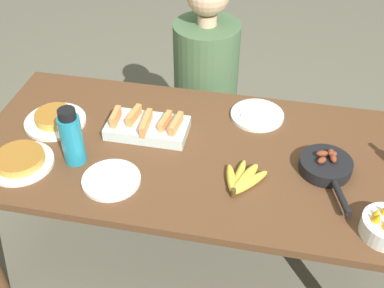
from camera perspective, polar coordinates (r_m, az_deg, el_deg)
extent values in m
plane|color=#666051|center=(2.48, 0.00, -13.19)|extent=(14.00, 14.00, 0.00)
cube|color=brown|center=(1.97, 0.00, -1.06)|extent=(1.79, 0.87, 0.03)
cylinder|color=brown|center=(2.71, -15.89, 0.74)|extent=(0.07, 0.07, 0.68)
cylinder|color=brown|center=(2.52, 20.79, -4.12)|extent=(0.07, 0.07, 0.68)
ellipsoid|color=gold|center=(1.81, 6.85, -4.56)|extent=(0.15, 0.17, 0.04)
ellipsoid|color=gold|center=(1.82, 6.30, -4.11)|extent=(0.11, 0.19, 0.04)
ellipsoid|color=gold|center=(1.83, 5.56, -3.93)|extent=(0.05, 0.20, 0.03)
ellipsoid|color=gold|center=(1.82, 4.67, -4.18)|extent=(0.07, 0.17, 0.03)
cylinder|color=#4C3819|center=(1.76, 4.91, -5.80)|extent=(0.02, 0.02, 0.04)
cube|color=silver|center=(2.04, -5.29, 1.89)|extent=(0.34, 0.18, 0.05)
cube|color=#ED8E4C|center=(2.04, -9.03, 3.15)|extent=(0.03, 0.10, 0.05)
cube|color=#ED8E4C|center=(2.04, -6.88, 3.34)|extent=(0.04, 0.11, 0.05)
cube|color=#ED8E4C|center=(1.99, -5.45, 2.51)|extent=(0.03, 0.14, 0.05)
cube|color=#ED8E4C|center=(2.00, -3.19, 2.69)|extent=(0.04, 0.11, 0.04)
cube|color=#ED8E4C|center=(1.98, -1.88, 2.37)|extent=(0.04, 0.13, 0.05)
cylinder|color=black|center=(1.94, 15.42, -2.94)|extent=(0.20, 0.20, 0.01)
cylinder|color=black|center=(1.92, 15.55, -2.38)|extent=(0.20, 0.20, 0.04)
cylinder|color=black|center=(1.80, 17.26, -6.05)|extent=(0.07, 0.16, 0.02)
ellipsoid|color=brown|center=(1.88, 15.14, -1.88)|extent=(0.05, 0.05, 0.03)
ellipsoid|color=brown|center=(1.90, 16.40, -1.62)|extent=(0.03, 0.05, 0.03)
ellipsoid|color=brown|center=(1.92, 16.35, -1.18)|extent=(0.04, 0.04, 0.03)
ellipsoid|color=brown|center=(1.92, 16.14, -0.99)|extent=(0.03, 0.04, 0.03)
ellipsoid|color=brown|center=(1.91, 15.15, -1.05)|extent=(0.05, 0.04, 0.03)
cylinder|color=white|center=(2.01, -19.63, -2.14)|extent=(0.26, 0.26, 0.02)
cylinder|color=gold|center=(1.99, -19.78, -1.64)|extent=(0.19, 0.19, 0.03)
cylinder|color=#9F6624|center=(1.98, -19.88, -1.28)|extent=(0.19, 0.19, 0.00)
cylinder|color=white|center=(2.18, -15.88, 2.58)|extent=(0.26, 0.26, 0.02)
cylinder|color=gold|center=(2.16, -16.00, 3.12)|extent=(0.17, 0.17, 0.04)
cylinder|color=#9F6624|center=(2.15, -16.09, 3.53)|extent=(0.16, 0.16, 0.00)
cylinder|color=white|center=(2.15, 7.73, 3.40)|extent=(0.24, 0.24, 0.02)
cylinder|color=silver|center=(2.14, 8.37, 3.42)|extent=(0.11, 0.03, 0.01)
cube|color=silver|center=(2.13, 6.35, 3.40)|extent=(0.05, 0.03, 0.00)
cylinder|color=white|center=(1.85, -9.54, -4.22)|extent=(0.22, 0.22, 0.02)
cylinder|color=silver|center=(1.83, -8.67, -4.09)|extent=(0.12, 0.08, 0.01)
cube|color=silver|center=(1.82, -11.56, -4.77)|extent=(0.06, 0.05, 0.00)
cone|color=#F4A819|center=(1.72, 21.05, -7.63)|extent=(0.04, 0.04, 0.04)
cone|color=#F4A819|center=(1.70, 21.14, -8.17)|extent=(0.05, 0.06, 0.06)
cylinder|color=teal|center=(1.90, -14.03, 0.49)|extent=(0.09, 0.09, 0.21)
cylinder|color=black|center=(1.83, -14.63, 3.45)|extent=(0.07, 0.07, 0.04)
cube|color=black|center=(2.77, 1.49, 0.08)|extent=(0.36, 0.36, 0.42)
cylinder|color=#476642|center=(2.50, 1.68, 8.48)|extent=(0.33, 0.33, 0.53)
cylinder|color=#DBB28E|center=(2.36, 1.82, 14.52)|extent=(0.09, 0.09, 0.05)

